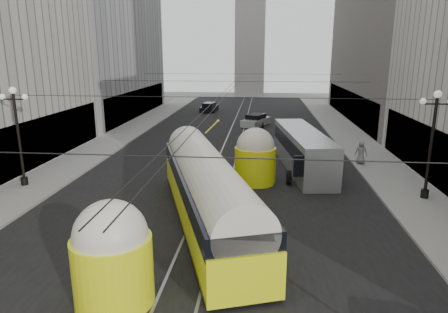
# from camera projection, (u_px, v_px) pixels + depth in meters

# --- Properties ---
(road) EXTENTS (20.00, 85.00, 0.02)m
(road) POSITION_uv_depth(u_px,v_px,m) (233.00, 143.00, 39.04)
(road) COLOR black
(road) RESTS_ON ground
(sidewalk_left) EXTENTS (4.00, 72.00, 0.15)m
(sidewalk_left) POSITION_uv_depth(u_px,v_px,m) (125.00, 133.00, 43.51)
(sidewalk_left) COLOR gray
(sidewalk_left) RESTS_ON ground
(sidewalk_right) EXTENTS (4.00, 72.00, 0.15)m
(sidewalk_right) POSITION_uv_depth(u_px,v_px,m) (351.00, 137.00, 41.28)
(sidewalk_right) COLOR gray
(sidewalk_right) RESTS_ON ground
(rail_left) EXTENTS (0.12, 85.00, 0.04)m
(rail_left) POSITION_uv_depth(u_px,v_px,m) (225.00, 143.00, 39.11)
(rail_left) COLOR gray
(rail_left) RESTS_ON ground
(rail_right) EXTENTS (0.12, 85.00, 0.04)m
(rail_right) POSITION_uv_depth(u_px,v_px,m) (240.00, 143.00, 38.97)
(rail_right) COLOR gray
(rail_right) RESTS_ON ground
(building_left_far) EXTENTS (12.60, 28.60, 28.60)m
(building_left_far) POSITION_uv_depth(u_px,v_px,m) (90.00, 8.00, 52.25)
(building_left_far) COLOR #999999
(building_left_far) RESTS_ON ground
(distant_tower) EXTENTS (6.00, 6.00, 31.36)m
(distant_tower) POSITION_uv_depth(u_px,v_px,m) (251.00, 21.00, 81.06)
(distant_tower) COLOR #B2AFA8
(distant_tower) RESTS_ON ground
(lamppost_left_mid) EXTENTS (1.86, 0.44, 6.37)m
(lamppost_left_mid) POSITION_uv_depth(u_px,v_px,m) (18.00, 131.00, 25.31)
(lamppost_left_mid) COLOR black
(lamppost_left_mid) RESTS_ON sidewalk_left
(lamppost_right_mid) EXTENTS (1.86, 0.44, 6.37)m
(lamppost_right_mid) POSITION_uv_depth(u_px,v_px,m) (432.00, 139.00, 22.96)
(lamppost_right_mid) COLOR black
(lamppost_right_mid) RESTS_ON sidewalk_right
(catenary) EXTENTS (25.00, 72.00, 0.23)m
(catenary) POSITION_uv_depth(u_px,v_px,m) (233.00, 83.00, 36.59)
(catenary) COLOR black
(catenary) RESTS_ON ground
(streetcar) EXTENTS (7.38, 16.70, 3.83)m
(streetcar) POSITION_uv_depth(u_px,v_px,m) (207.00, 189.00, 20.17)
(streetcar) COLOR #F5FF16
(streetcar) RESTS_ON ground
(city_bus) EXTENTS (3.88, 11.74, 2.92)m
(city_bus) POSITION_uv_depth(u_px,v_px,m) (302.00, 148.00, 29.94)
(city_bus) COLOR #B0B4B5
(city_bus) RESTS_ON ground
(sedan_white_far) EXTENTS (3.59, 4.93, 1.44)m
(sedan_white_far) POSITION_uv_depth(u_px,v_px,m) (256.00, 121.00, 48.18)
(sedan_white_far) COLOR silver
(sedan_white_far) RESTS_ON ground
(sedan_dark_far) EXTENTS (2.46, 4.50, 1.35)m
(sedan_dark_far) POSITION_uv_depth(u_px,v_px,m) (209.00, 108.00, 60.07)
(sedan_dark_far) COLOR black
(sedan_dark_far) RESTS_ON ground
(pedestrian_sidewalk_right) EXTENTS (1.00, 0.76, 1.83)m
(pedestrian_sidewalk_right) POSITION_uv_depth(u_px,v_px,m) (361.00, 152.00, 31.00)
(pedestrian_sidewalk_right) COLOR gray
(pedestrian_sidewalk_right) RESTS_ON sidewalk_right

